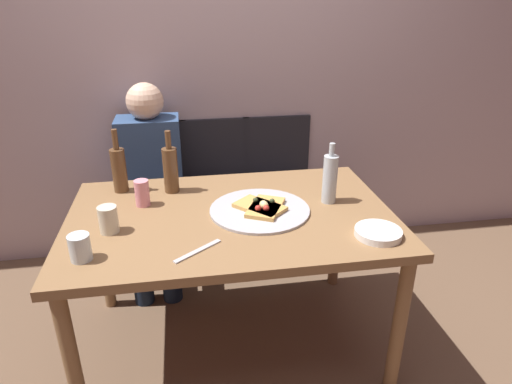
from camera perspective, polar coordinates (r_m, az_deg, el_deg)
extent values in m
plane|color=brown|center=(2.42, -2.79, -18.34)|extent=(8.00, 8.00, 0.00)
cube|color=#B29EA3|center=(2.84, -5.99, 17.35)|extent=(6.00, 0.10, 2.60)
cube|color=olive|center=(2.01, -3.19, -3.23)|extent=(1.43, 0.93, 0.04)
cylinder|color=olive|center=(1.94, -22.30, -19.72)|extent=(0.06, 0.06, 0.69)
cylinder|color=olive|center=(2.06, 17.72, -15.95)|extent=(0.06, 0.06, 0.69)
cylinder|color=olive|center=(2.57, -18.86, -7.29)|extent=(0.06, 0.06, 0.69)
cylinder|color=olive|center=(2.66, 10.18, -5.12)|extent=(0.06, 0.06, 0.69)
cylinder|color=#ADADB2|center=(2.01, 0.47, -2.30)|extent=(0.45, 0.45, 0.01)
cube|color=tan|center=(2.00, 0.49, -1.94)|extent=(0.24, 0.25, 0.02)
sphere|color=#EAD184|center=(1.98, 0.95, -1.58)|extent=(0.04, 0.04, 0.04)
sphere|color=#2D381E|center=(2.03, -0.06, -1.02)|extent=(0.02, 0.02, 0.02)
sphere|color=#B22D23|center=(1.95, 1.30, -2.08)|extent=(0.03, 0.03, 0.03)
cube|color=tan|center=(2.00, 1.22, -1.99)|extent=(0.21, 0.25, 0.02)
sphere|color=#EAD184|center=(1.97, 1.07, -1.72)|extent=(0.04, 0.04, 0.04)
sphere|color=#2D381E|center=(2.02, 2.07, -1.16)|extent=(0.02, 0.02, 0.02)
sphere|color=#B22D23|center=(1.95, 0.26, -2.07)|extent=(0.03, 0.03, 0.03)
cylinder|color=brown|center=(2.27, -17.00, 2.62)|extent=(0.07, 0.07, 0.22)
cylinder|color=brown|center=(2.22, -17.48, 6.39)|extent=(0.03, 0.03, 0.10)
cylinder|color=brown|center=(2.21, -10.80, 2.72)|extent=(0.07, 0.07, 0.22)
cylinder|color=brown|center=(2.16, -11.12, 6.53)|extent=(0.03, 0.03, 0.09)
cylinder|color=#B2BCC1|center=(2.09, 9.37, 1.60)|extent=(0.07, 0.07, 0.23)
cylinder|color=#B2BCC1|center=(2.04, 9.64, 5.32)|extent=(0.03, 0.03, 0.06)
cylinder|color=silver|center=(1.76, -21.48, -6.59)|extent=(0.08, 0.08, 0.10)
cylinder|color=beige|center=(1.92, -18.26, -3.34)|extent=(0.08, 0.08, 0.11)
cylinder|color=pink|center=(2.11, -14.28, -0.12)|extent=(0.07, 0.07, 0.12)
cylinder|color=white|center=(1.88, 15.26, -5.01)|extent=(0.19, 0.19, 0.03)
cube|color=#B7B7BC|center=(1.73, -7.41, -7.44)|extent=(0.19, 0.15, 0.01)
cube|color=black|center=(2.82, -12.75, -1.19)|extent=(0.44, 0.44, 0.05)
cube|color=black|center=(2.92, -13.00, 4.46)|extent=(0.44, 0.04, 0.45)
cylinder|color=black|center=(2.76, -8.49, -7.06)|extent=(0.04, 0.04, 0.42)
cylinder|color=black|center=(2.79, -16.37, -7.52)|extent=(0.04, 0.04, 0.42)
cylinder|color=black|center=(3.09, -8.70, -3.44)|extent=(0.04, 0.04, 0.42)
cylinder|color=black|center=(3.12, -15.70, -3.88)|extent=(0.04, 0.04, 0.42)
cube|color=black|center=(2.82, -4.65, -0.64)|extent=(0.44, 0.44, 0.05)
cube|color=black|center=(2.92, -5.16, 4.99)|extent=(0.44, 0.04, 0.45)
cylinder|color=black|center=(2.79, -0.22, -6.44)|extent=(0.04, 0.04, 0.42)
cylinder|color=black|center=(2.76, -8.09, -7.03)|extent=(0.04, 0.04, 0.42)
cylinder|color=black|center=(3.12, -1.34, -2.92)|extent=(0.04, 0.04, 0.42)
cylinder|color=black|center=(3.09, -8.34, -3.42)|extent=(0.04, 0.04, 0.42)
cube|color=black|center=(2.88, 3.28, -0.09)|extent=(0.44, 0.44, 0.05)
cube|color=black|center=(2.98, 2.55, 5.42)|extent=(0.44, 0.04, 0.45)
cylinder|color=black|center=(2.87, 7.72, -5.71)|extent=(0.04, 0.04, 0.42)
cylinder|color=black|center=(2.79, 0.18, -6.40)|extent=(0.04, 0.04, 0.42)
cylinder|color=black|center=(3.19, 5.78, -2.37)|extent=(0.04, 0.04, 0.42)
cylinder|color=black|center=(3.12, -0.99, -2.89)|extent=(0.04, 0.04, 0.42)
cube|color=navy|center=(2.74, -13.22, 3.90)|extent=(0.36, 0.22, 0.52)
sphere|color=beige|center=(2.65, -13.96, 11.11)|extent=(0.21, 0.21, 0.21)
cylinder|color=black|center=(2.66, -11.18, -2.72)|extent=(0.12, 0.40, 0.12)
cylinder|color=black|center=(2.67, -14.60, -2.94)|extent=(0.12, 0.40, 0.12)
cylinder|color=black|center=(2.59, -10.83, -9.14)|extent=(0.11, 0.11, 0.45)
cylinder|color=black|center=(2.61, -14.39, -9.34)|extent=(0.11, 0.11, 0.45)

